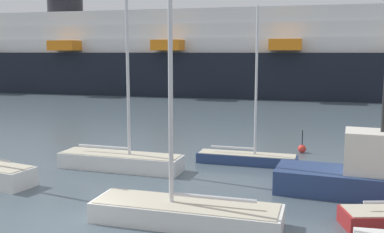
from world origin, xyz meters
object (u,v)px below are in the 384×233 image
object	(u,v)px
fishing_boat_0	(373,174)
cruise_ship	(183,56)
channel_buoy_0	(302,148)
sailboat_6	(121,158)
sailboat_5	(186,210)
sailboat_0	(247,156)

from	to	relation	value
fishing_boat_0	cruise_ship	size ratio (longest dim) A/B	0.07
channel_buoy_0	cruise_ship	world-z (taller)	cruise_ship
sailboat_6	cruise_ship	bearing A→B (deg)	104.21
fishing_boat_0	sailboat_5	bearing A→B (deg)	-139.48
sailboat_0	cruise_ship	world-z (taller)	cruise_ship
sailboat_0	sailboat_6	bearing A→B (deg)	-154.16
sailboat_0	fishing_boat_0	bearing A→B (deg)	-34.43
sailboat_0	sailboat_5	size ratio (longest dim) A/B	0.85
sailboat_0	fishing_boat_0	size ratio (longest dim) A/B	1.08
channel_buoy_0	sailboat_6	bearing A→B (deg)	-142.84
sailboat_5	cruise_ship	bearing A→B (deg)	-72.61
sailboat_6	sailboat_0	bearing A→B (deg)	26.86
channel_buoy_0	cruise_ship	bearing A→B (deg)	118.05
fishing_boat_0	cruise_ship	world-z (taller)	cruise_ship
sailboat_0	sailboat_6	world-z (taller)	sailboat_6
sailboat_5	channel_buoy_0	xyz separation A→B (m)	(3.56, 13.66, -0.26)
sailboat_0	sailboat_5	distance (m)	9.77
sailboat_0	cruise_ship	bearing A→B (deg)	112.01
cruise_ship	sailboat_6	bearing A→B (deg)	-78.24
cruise_ship	channel_buoy_0	bearing A→B (deg)	-63.95
sailboat_5	cruise_ship	size ratio (longest dim) A/B	0.09
sailboat_0	channel_buoy_0	world-z (taller)	sailboat_0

